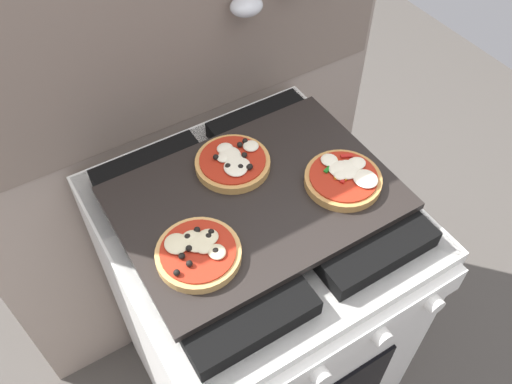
# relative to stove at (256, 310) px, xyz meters

# --- Properties ---
(ground_plane) EXTENTS (4.00, 4.00, 0.00)m
(ground_plane) POSITION_rel_stove_xyz_m (0.00, 0.00, -0.45)
(ground_plane) COLOR #4C4742
(kitchen_backsplash) EXTENTS (1.10, 0.09, 1.55)m
(kitchen_backsplash) POSITION_rel_stove_xyz_m (0.00, 0.34, 0.34)
(kitchen_backsplash) COLOR gray
(kitchen_backsplash) RESTS_ON ground_plane
(stove) EXTENTS (0.60, 0.64, 0.90)m
(stove) POSITION_rel_stove_xyz_m (0.00, 0.00, 0.00)
(stove) COLOR white
(stove) RESTS_ON ground_plane
(baking_tray) EXTENTS (0.54, 0.38, 0.02)m
(baking_tray) POSITION_rel_stove_xyz_m (0.00, 0.00, 0.46)
(baking_tray) COLOR black
(baking_tray) RESTS_ON stove
(pizza_left) EXTENTS (0.15, 0.15, 0.03)m
(pizza_left) POSITION_rel_stove_xyz_m (-0.16, -0.07, 0.48)
(pizza_left) COLOR tan
(pizza_left) RESTS_ON baking_tray
(pizza_right) EXTENTS (0.15, 0.15, 0.03)m
(pizza_right) POSITION_rel_stove_xyz_m (0.17, -0.06, 0.48)
(pizza_right) COLOR #C18947
(pizza_right) RESTS_ON baking_tray
(pizza_center) EXTENTS (0.15, 0.15, 0.03)m
(pizza_center) POSITION_rel_stove_xyz_m (0.00, 0.09, 0.48)
(pizza_center) COLOR tan
(pizza_center) RESTS_ON baking_tray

